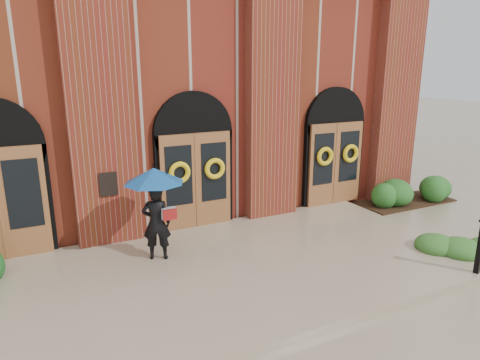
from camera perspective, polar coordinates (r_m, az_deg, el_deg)
ground at (r=9.36m, az=0.31°, el=-12.39°), size 90.00×90.00×0.00m
landing at (r=9.45m, az=-0.10°, el=-11.61°), size 10.00×5.30×0.15m
church_building at (r=16.65m, az=-13.52°, el=11.90°), size 16.20×12.53×7.00m
man_with_umbrella at (r=9.35m, az=-11.24°, el=-2.11°), size 1.68×1.68×2.07m
metal_post at (r=10.09m, az=29.40°, el=-7.61°), size 0.19×0.19×1.16m
hedge_wall_right at (r=14.83m, az=21.30°, el=-1.38°), size 2.91×1.17×0.75m
hedge_front_right at (r=11.39m, az=27.85°, el=-7.78°), size 1.30×1.12×0.46m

